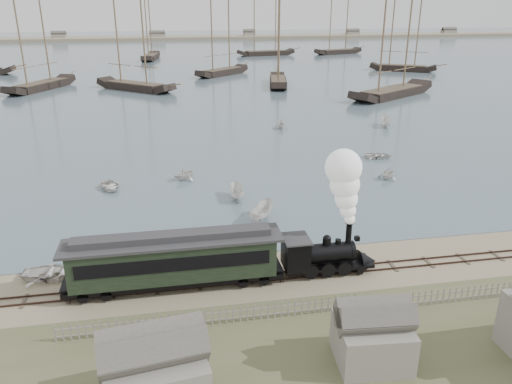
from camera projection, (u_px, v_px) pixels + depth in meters
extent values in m
plane|color=gray|center=(287.00, 263.00, 39.22)|extent=(600.00, 600.00, 0.00)
cube|color=#4A5E69|center=(183.00, 54.00, 195.33)|extent=(600.00, 336.00, 0.06)
cube|color=#31211A|center=(295.00, 278.00, 36.89)|extent=(120.00, 0.08, 0.12)
cube|color=#31211A|center=(291.00, 271.00, 37.81)|extent=(120.00, 0.08, 0.12)
cube|color=#44372B|center=(293.00, 275.00, 37.37)|extent=(120.00, 1.80, 0.06)
cube|color=gray|center=(176.00, 40.00, 268.81)|extent=(500.00, 20.00, 1.80)
cube|color=black|center=(328.00, 264.00, 37.59)|extent=(6.68, 1.96, 0.25)
cylinder|color=black|center=(324.00, 253.00, 37.18)|extent=(4.13, 1.47, 1.47)
cube|color=black|center=(296.00, 253.00, 36.74)|extent=(1.77, 2.16, 2.26)
cube|color=#333235|center=(296.00, 239.00, 36.32)|extent=(1.96, 2.36, 0.12)
cylinder|color=black|center=(349.00, 235.00, 37.02)|extent=(0.43, 0.43, 1.57)
sphere|color=black|center=(327.00, 239.00, 36.80)|extent=(0.63, 0.63, 0.63)
cone|color=black|center=(367.00, 262.00, 38.16)|extent=(1.38, 1.96, 1.96)
cube|color=black|center=(357.00, 238.00, 37.26)|extent=(0.34, 0.34, 0.34)
cube|color=black|center=(175.00, 278.00, 35.64)|extent=(15.30, 2.51, 0.38)
cube|color=black|center=(174.00, 259.00, 35.09)|extent=(14.21, 2.73, 2.73)
cube|color=black|center=(174.00, 265.00, 33.72)|extent=(13.11, 0.06, 0.98)
cube|color=black|center=(173.00, 246.00, 36.27)|extent=(13.11, 0.06, 0.98)
cube|color=#333235|center=(173.00, 241.00, 34.58)|extent=(15.30, 2.95, 0.20)
cube|color=#333235|center=(173.00, 236.00, 34.47)|extent=(13.66, 1.31, 0.49)
imported|color=silver|center=(53.00, 273.00, 36.92)|extent=(3.58, 4.67, 0.90)
imported|color=silver|center=(110.00, 186.00, 54.30)|extent=(4.40, 3.81, 0.76)
imported|color=silver|center=(185.00, 173.00, 57.11)|extent=(3.61, 3.73, 1.51)
imported|color=silver|center=(237.00, 192.00, 51.56)|extent=(3.68, 1.49, 1.40)
imported|color=silver|center=(378.00, 155.00, 65.13)|extent=(3.54, 4.22, 0.75)
imported|color=silver|center=(388.00, 173.00, 57.38)|extent=(3.36, 3.43, 1.37)
imported|color=silver|center=(386.00, 122.00, 81.40)|extent=(4.28, 2.72, 1.55)
imported|color=silver|center=(281.00, 124.00, 80.15)|extent=(3.11, 2.82, 1.43)
imported|color=silver|center=(261.00, 212.00, 46.50)|extent=(4.18, 3.47, 1.55)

